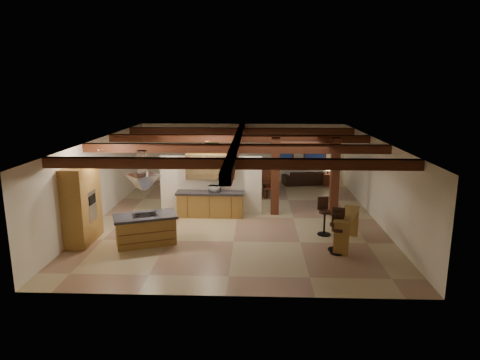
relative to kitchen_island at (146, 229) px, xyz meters
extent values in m
plane|color=tan|center=(2.69, 2.74, -0.47)|extent=(12.00, 12.00, 0.00)
plane|color=white|center=(2.69, 8.74, 0.98)|extent=(10.00, 0.00, 10.00)
plane|color=white|center=(2.69, -3.26, 0.98)|extent=(10.00, 0.00, 10.00)
plane|color=white|center=(-2.31, 2.74, 0.98)|extent=(0.00, 12.00, 12.00)
plane|color=white|center=(7.69, 2.74, 0.98)|extent=(0.00, 12.00, 12.00)
plane|color=#3B2512|center=(2.69, 2.74, 2.43)|extent=(12.00, 12.00, 0.00)
cube|color=#422010|center=(2.69, -1.26, 2.29)|extent=(10.00, 0.25, 0.28)
cube|color=#422010|center=(2.69, 1.44, 2.29)|extent=(10.00, 0.25, 0.28)
cube|color=#422010|center=(2.69, 4.04, 2.29)|extent=(10.00, 0.25, 0.28)
cube|color=#422010|center=(2.69, 6.74, 2.29)|extent=(10.00, 0.25, 0.28)
cube|color=#422010|center=(2.69, 2.74, 2.29)|extent=(0.28, 12.00, 0.28)
cube|color=#422010|center=(4.09, 3.24, 0.98)|extent=(0.30, 0.30, 2.90)
cube|color=#422010|center=(6.29, 3.24, 0.98)|extent=(0.30, 0.30, 2.90)
cube|color=#422010|center=(5.19, 3.24, 2.13)|extent=(2.50, 0.28, 0.28)
cube|color=white|center=(1.69, 3.24, 0.63)|extent=(3.80, 0.18, 2.20)
cube|color=olive|center=(-1.98, 0.14, 0.73)|extent=(0.64, 1.60, 2.40)
cube|color=silver|center=(-1.68, 0.14, 0.68)|extent=(0.06, 0.62, 0.95)
cube|color=black|center=(-1.64, 0.14, 0.88)|extent=(0.01, 0.50, 0.28)
cube|color=olive|center=(1.69, 2.85, -0.04)|extent=(2.40, 0.60, 0.86)
cube|color=black|center=(1.69, 2.85, 0.43)|extent=(2.50, 0.66, 0.08)
cube|color=olive|center=(1.69, 3.06, 1.38)|extent=(1.80, 0.34, 0.95)
cube|color=silver|center=(1.69, 2.88, 1.38)|extent=(1.74, 0.02, 0.90)
pyramid|color=silver|center=(0.00, 0.00, 1.26)|extent=(1.10, 1.10, 0.45)
cube|color=silver|center=(0.00, 0.00, 2.07)|extent=(0.26, 0.22, 0.73)
cube|color=#422010|center=(4.69, 8.68, 1.03)|extent=(1.10, 0.05, 1.70)
cube|color=black|center=(4.69, 8.65, 1.03)|extent=(0.95, 0.02, 1.55)
cube|color=#422010|center=(6.29, 8.68, 1.03)|extent=(1.10, 0.05, 1.70)
cube|color=black|center=(6.29, 8.65, 1.03)|extent=(0.95, 0.02, 1.55)
cube|color=#422010|center=(1.19, 8.68, 1.23)|extent=(0.65, 0.04, 0.85)
cube|color=#29612F|center=(1.19, 8.66, 1.23)|extent=(0.55, 0.01, 0.75)
cylinder|color=silver|center=(0.09, -0.06, 2.40)|extent=(0.16, 0.16, 0.03)
cylinder|color=silver|center=(1.69, 2.24, 2.40)|extent=(0.16, 0.16, 0.03)
cylinder|color=silver|center=(-1.31, 0.24, 2.40)|extent=(0.16, 0.16, 0.03)
cube|color=olive|center=(0.00, 0.00, -0.05)|extent=(1.95, 1.45, 0.84)
cube|color=black|center=(0.00, 0.00, 0.41)|extent=(2.10, 1.61, 0.08)
cube|color=black|center=(0.00, 0.00, 0.45)|extent=(0.86, 0.72, 0.02)
imported|color=#3B190E|center=(3.17, 6.12, -0.12)|extent=(2.20, 1.68, 0.69)
imported|color=black|center=(5.83, 8.24, -0.14)|extent=(2.34, 1.26, 0.65)
imported|color=#B6B6BB|center=(1.86, 2.85, 0.59)|extent=(0.48, 0.39, 0.23)
cube|color=olive|center=(6.15, 0.12, 0.51)|extent=(1.15, 1.95, 0.06)
cube|color=olive|center=(5.83, -0.68, 0.01)|extent=(0.43, 0.25, 0.96)
cube|color=olive|center=(6.46, 0.92, 0.01)|extent=(0.43, 0.25, 0.96)
cube|color=#422010|center=(6.85, 8.04, -0.18)|extent=(0.50, 0.50, 0.57)
cylinder|color=black|center=(6.85, 8.04, 0.19)|extent=(0.07, 0.07, 0.18)
cone|color=beige|center=(6.85, 8.04, 0.37)|extent=(0.31, 0.31, 0.20)
cylinder|color=black|center=(5.73, -0.59, 0.26)|extent=(0.36, 0.36, 0.07)
cube|color=black|center=(5.75, -0.42, 0.49)|extent=(0.35, 0.07, 0.41)
cylinder|color=black|center=(5.73, -0.59, -0.10)|extent=(0.06, 0.06, 0.71)
cylinder|color=black|center=(5.73, -0.59, -0.45)|extent=(0.41, 0.41, 0.03)
cylinder|color=black|center=(5.74, -0.35, 0.33)|extent=(0.40, 0.40, 0.08)
cube|color=black|center=(5.81, -0.18, 0.58)|extent=(0.36, 0.18, 0.44)
cylinder|color=black|center=(5.74, -0.35, -0.07)|extent=(0.07, 0.07, 0.77)
cylinder|color=black|center=(5.74, -0.35, -0.44)|extent=(0.44, 0.44, 0.03)
cylinder|color=black|center=(5.61, 0.98, 0.31)|extent=(0.39, 0.39, 0.08)
cube|color=black|center=(5.56, 1.16, 0.56)|extent=(0.37, 0.13, 0.43)
cylinder|color=black|center=(5.61, 0.98, -0.08)|extent=(0.06, 0.06, 0.75)
cylinder|color=black|center=(5.61, 0.98, -0.45)|extent=(0.43, 0.43, 0.03)
cube|color=#422010|center=(2.54, 5.37, -0.02)|extent=(0.45, 0.45, 0.06)
cube|color=#422010|center=(2.52, 5.58, 0.34)|extent=(0.42, 0.09, 0.74)
cylinder|color=#422010|center=(2.39, 5.19, -0.26)|extent=(0.05, 0.05, 0.41)
cylinder|color=#422010|center=(2.72, 5.22, -0.26)|extent=(0.05, 0.05, 0.41)
cylinder|color=#422010|center=(2.36, 5.53, -0.26)|extent=(0.05, 0.05, 0.41)
cylinder|color=#422010|center=(2.69, 5.56, -0.26)|extent=(0.05, 0.05, 0.41)
cube|color=#422010|center=(2.42, 6.75, -0.02)|extent=(0.45, 0.45, 0.06)
cube|color=#422010|center=(2.44, 6.54, 0.34)|extent=(0.42, 0.09, 0.74)
cylinder|color=#422010|center=(2.57, 6.93, -0.26)|extent=(0.05, 0.05, 0.41)
cylinder|color=#422010|center=(2.24, 6.90, -0.26)|extent=(0.05, 0.05, 0.41)
cylinder|color=#422010|center=(2.60, 6.60, -0.26)|extent=(0.05, 0.05, 0.41)
cylinder|color=#422010|center=(2.27, 6.57, -0.26)|extent=(0.05, 0.05, 0.41)
cube|color=#422010|center=(3.23, 5.43, -0.02)|extent=(0.45, 0.45, 0.06)
cube|color=#422010|center=(3.21, 5.64, 0.34)|extent=(0.42, 0.09, 0.74)
cylinder|color=#422010|center=(3.07, 5.25, -0.26)|extent=(0.05, 0.05, 0.41)
cylinder|color=#422010|center=(3.41, 5.28, -0.26)|extent=(0.05, 0.05, 0.41)
cylinder|color=#422010|center=(3.04, 5.59, -0.26)|extent=(0.05, 0.05, 0.41)
cylinder|color=#422010|center=(3.38, 5.62, -0.26)|extent=(0.05, 0.05, 0.41)
cube|color=#422010|center=(3.11, 6.81, -0.02)|extent=(0.45, 0.45, 0.06)
cube|color=#422010|center=(3.12, 6.60, 0.34)|extent=(0.42, 0.09, 0.74)
cylinder|color=#422010|center=(3.26, 6.99, -0.26)|extent=(0.05, 0.05, 0.41)
cylinder|color=#422010|center=(2.92, 6.96, -0.26)|extent=(0.05, 0.05, 0.41)
cylinder|color=#422010|center=(3.29, 6.66, -0.26)|extent=(0.05, 0.05, 0.41)
cylinder|color=#422010|center=(2.95, 6.63, -0.26)|extent=(0.05, 0.05, 0.41)
cube|color=#422010|center=(3.91, 5.49, -0.02)|extent=(0.45, 0.45, 0.06)
cube|color=#422010|center=(3.90, 5.70, 0.34)|extent=(0.42, 0.09, 0.74)
cylinder|color=#422010|center=(3.76, 5.31, -0.26)|extent=(0.05, 0.05, 0.41)
cylinder|color=#422010|center=(4.10, 5.34, -0.26)|extent=(0.05, 0.05, 0.41)
cylinder|color=#422010|center=(3.73, 5.65, -0.26)|extent=(0.05, 0.05, 0.41)
cylinder|color=#422010|center=(4.07, 5.68, -0.26)|extent=(0.05, 0.05, 0.41)
cube|color=#422010|center=(3.79, 6.87, -0.02)|extent=(0.45, 0.45, 0.06)
cube|color=#422010|center=(3.81, 6.66, 0.34)|extent=(0.42, 0.09, 0.74)
cylinder|color=#422010|center=(3.95, 7.05, -0.26)|extent=(0.05, 0.05, 0.41)
cylinder|color=#422010|center=(3.61, 7.02, -0.26)|extent=(0.05, 0.05, 0.41)
cylinder|color=#422010|center=(3.97, 6.72, -0.26)|extent=(0.05, 0.05, 0.41)
cylinder|color=#422010|center=(3.64, 6.69, -0.26)|extent=(0.05, 0.05, 0.41)
camera|label=1|loc=(3.35, -12.33, 4.35)|focal=32.00mm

